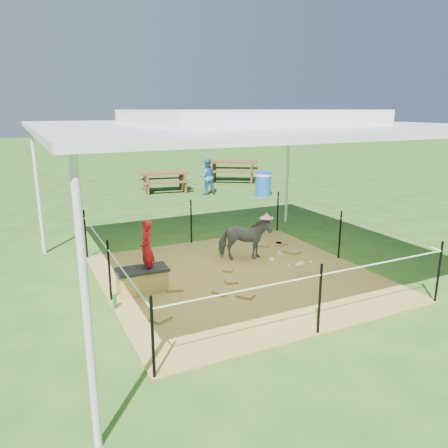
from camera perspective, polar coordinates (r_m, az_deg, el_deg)
name	(u,v)px	position (r m, az deg, el deg)	size (l,w,h in m)	color
ground	(239,278)	(7.83, 1.94, -7.04)	(90.00, 90.00, 0.00)	#2D5919
hay_patch	(239,277)	(7.83, 1.94, -6.94)	(4.60, 4.60, 0.03)	brown
canopy_tent	(240,123)	(7.27, 2.13, 13.06)	(6.30, 6.30, 2.90)	silver
rope_fence	(239,243)	(7.62, 1.98, -2.54)	(4.54, 4.54, 1.00)	black
straw_bale	(142,281)	(7.27, -10.62, -7.33)	(0.78, 0.39, 0.35)	#A6853C
dark_cloth	(142,270)	(7.20, -10.70, -5.88)	(0.83, 0.43, 0.04)	black
woman	(147,242)	(7.08, -10.09, -2.38)	(0.34, 0.22, 0.94)	#B61117
green_bottle	(115,302)	(6.78, -14.09, -9.80)	(0.06, 0.06, 0.22)	#176B25
pony	(244,239)	(8.53, 2.69, -1.98)	(0.46, 1.00, 0.85)	#48484C
pink_hat	(245,215)	(8.40, 2.73, 1.18)	(0.26, 0.26, 0.12)	#FF93C1
foal	(301,263)	(7.95, 9.96, -5.04)	(0.77, 0.43, 0.43)	beige
trash_barrel	(263,184)	(15.17, 5.14, 5.26)	(0.54, 0.54, 0.83)	blue
picnic_table_near	(165,182)	(16.02, -7.77, 5.48)	(1.71, 1.24, 0.71)	brown
picnic_table_far	(233,171)	(18.14, 1.14, 6.91)	(2.04, 1.47, 0.85)	#55321D
distant_person	(207,177)	(15.31, -2.25, 6.21)	(0.61, 0.48, 1.26)	#3170BA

